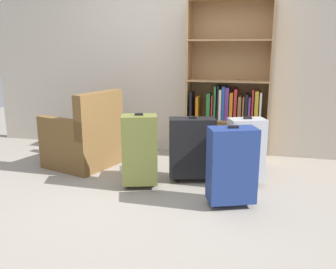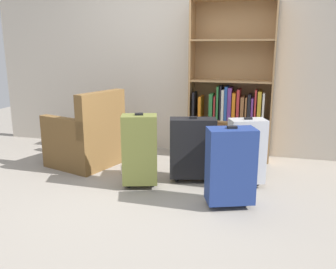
{
  "view_description": "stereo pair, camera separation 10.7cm",
  "coord_description": "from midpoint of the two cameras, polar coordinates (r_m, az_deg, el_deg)",
  "views": [
    {
      "loc": [
        1.08,
        -3.0,
        1.4
      ],
      "look_at": [
        0.24,
        0.38,
        0.55
      ],
      "focal_mm": 38.85,
      "sensor_mm": 36.0,
      "label": 1
    },
    {
      "loc": [
        1.18,
        -2.97,
        1.4
      ],
      "look_at": [
        0.24,
        0.38,
        0.55
      ],
      "focal_mm": 38.85,
      "sensor_mm": 36.0,
      "label": 2
    }
  ],
  "objects": [
    {
      "name": "suitcase_silver",
      "position": [
        3.75,
        11.33,
        -2.47
      ],
      "size": [
        0.41,
        0.33,
        0.72
      ],
      "color": "#B7BABF",
      "rests_on": "ground"
    },
    {
      "name": "bookshelf",
      "position": [
        4.63,
        8.89,
        7.13
      ],
      "size": [
        1.01,
        0.33,
        1.94
      ],
      "color": "#A87F51",
      "rests_on": "ground"
    },
    {
      "name": "suitcase_olive",
      "position": [
        3.63,
        -5.31,
        -2.4
      ],
      "size": [
        0.4,
        0.32,
        0.76
      ],
      "color": "brown",
      "rests_on": "ground"
    },
    {
      "name": "suitcase_navy_blue",
      "position": [
        3.24,
        9.04,
        -4.77
      ],
      "size": [
        0.47,
        0.37,
        0.74
      ],
      "color": "navy",
      "rests_on": "ground"
    },
    {
      "name": "suitcase_black",
      "position": [
        3.81,
        2.99,
        -2.1
      ],
      "size": [
        0.51,
        0.33,
        0.7
      ],
      "color": "black",
      "rests_on": "ground"
    },
    {
      "name": "ground_plane",
      "position": [
        3.49,
        -6.32,
        -10.06
      ],
      "size": [
        9.45,
        9.45,
        0.0
      ],
      "primitive_type": "plane",
      "color": "gray"
    },
    {
      "name": "armchair",
      "position": [
        4.44,
        -13.61,
        -0.8
      ],
      "size": [
        0.87,
        0.87,
        0.9
      ],
      "color": "brown",
      "rests_on": "ground"
    },
    {
      "name": "back_wall",
      "position": [
        4.92,
        0.66,
        12.57
      ],
      "size": [
        5.4,
        0.1,
        2.6
      ],
      "primitive_type": "cube",
      "color": "beige",
      "rests_on": "ground"
    },
    {
      "name": "mug",
      "position": [
        4.13,
        -7.74,
        -5.51
      ],
      "size": [
        0.12,
        0.08,
        0.1
      ],
      "color": "white",
      "rests_on": "ground"
    }
  ]
}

